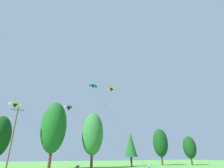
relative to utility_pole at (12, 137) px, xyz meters
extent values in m
cylinder|color=#472D19|center=(7.93, 9.12, -3.93)|extent=(0.68, 0.68, 3.85)
ellipsoid|color=#19561E|center=(7.93, 9.12, 3.47)|extent=(5.95, 5.95, 12.05)
cylinder|color=#472D19|center=(17.77, 8.82, -4.17)|extent=(0.63, 0.63, 3.39)
ellipsoid|color=#2D7033|center=(17.77, 8.82, 2.35)|extent=(5.45, 5.45, 10.60)
cylinder|color=#472D19|center=(31.73, 13.02, -4.59)|extent=(0.55, 0.55, 2.54)
cone|color=#19561E|center=(31.73, 13.02, 0.29)|extent=(3.75, 3.75, 7.22)
cylinder|color=#472D19|center=(44.41, 14.36, -4.40)|extent=(0.59, 0.59, 2.91)
ellipsoid|color=#0F3D14|center=(44.41, 14.36, 1.20)|extent=(4.94, 4.94, 9.12)
cylinder|color=#472D19|center=(53.64, 10.54, -4.70)|extent=(0.53, 0.53, 2.32)
ellipsoid|color=#0F3D14|center=(53.64, 10.54, -0.24)|extent=(4.30, 4.30, 7.26)
cylinder|color=brown|center=(0.00, 0.00, -0.27)|extent=(0.26, 0.26, 11.18)
cube|color=brown|center=(0.00, 0.00, 4.72)|extent=(2.20, 0.14, 0.14)
cube|color=black|center=(9.72, -7.59, -4.72)|extent=(0.37, 0.44, 0.60)
sphere|color=tan|center=(9.72, -7.59, -4.28)|extent=(0.22, 0.22, 0.22)
cylinder|color=black|center=(9.82, -7.81, -4.56)|extent=(0.52, 0.29, 0.35)
cylinder|color=black|center=(9.63, -7.37, -4.56)|extent=(0.52, 0.29, 0.35)
sphere|color=tan|center=(17.04, -15.46, -4.28)|extent=(0.22, 0.22, 0.22)
ellipsoid|color=red|center=(21.10, 4.51, 13.88)|extent=(1.45, 1.62, 0.63)
ellipsoid|color=yellow|center=(21.44, 3.74, 13.64)|extent=(1.04, 1.00, 0.76)
ellipsoid|color=yellow|center=(20.76, 5.27, 13.64)|extent=(1.01, 0.93, 0.76)
cone|color=black|center=(21.19, 4.54, 13.36)|extent=(0.99, 0.99, 0.65)
cylinder|color=black|center=(15.29, -1.59, 4.40)|extent=(11.80, 12.28, 17.28)
ellipsoid|color=purple|center=(9.35, 0.45, 6.49)|extent=(1.59, 1.32, 0.68)
ellipsoid|color=silver|center=(10.17, 0.72, 6.25)|extent=(0.97, 0.97, 0.80)
ellipsoid|color=silver|center=(8.54, 0.19, 6.25)|extent=(0.86, 0.95, 0.80)
cone|color=black|center=(9.33, 0.53, 5.96)|extent=(0.97, 0.97, 0.66)
cylinder|color=black|center=(13.10, -7.42, 0.48)|extent=(7.57, 15.92, 10.31)
ellipsoid|color=#93D633|center=(-1.03, 6.94, 7.57)|extent=(1.73, 1.39, 0.92)
ellipsoid|color=white|center=(-0.11, 7.18, 7.30)|extent=(1.06, 1.02, 1.02)
ellipsoid|color=white|center=(-1.95, 6.69, 7.30)|extent=(0.84, 1.05, 1.02)
cone|color=black|center=(-1.06, 7.03, 6.99)|extent=(1.05, 1.05, 0.73)
cylinder|color=black|center=(4.17, -0.35, 1.19)|extent=(10.47, 14.77, 10.87)
ellipsoid|color=teal|center=(14.28, -0.07, 12.06)|extent=(1.32, 1.07, 0.66)
ellipsoid|color=#0F666B|center=(15.03, 0.03, 11.85)|extent=(0.82, 0.85, 0.76)
ellipsoid|color=#0F666B|center=(13.53, -0.18, 11.85)|extent=(0.68, 0.85, 0.76)
cone|color=black|center=(14.27, 0.01, 11.59)|extent=(0.77, 0.77, 0.58)
cylinder|color=black|center=(15.58, -7.68, 3.32)|extent=(2.63, 15.40, 15.98)
camera|label=1|loc=(1.70, -36.20, -3.13)|focal=28.59mm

